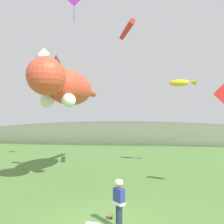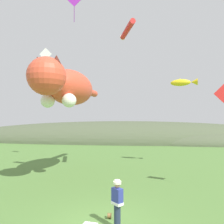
% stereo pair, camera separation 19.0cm
% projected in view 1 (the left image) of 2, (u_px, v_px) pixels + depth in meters
% --- Properties ---
extents(distant_hill_ridge, '(62.43, 11.93, 6.83)m').
position_uv_depth(distant_hill_ridge, '(132.00, 142.00, 36.39)').
color(distant_hill_ridge, '#4C563D').
rests_on(distant_hill_ridge, ground).
extents(festival_attendant, '(0.48, 0.48, 1.77)m').
position_uv_depth(festival_attendant, '(119.00, 203.00, 7.88)').
color(festival_attendant, '#232D47').
rests_on(festival_attendant, ground).
extents(kite_spool, '(0.14, 0.23, 0.23)m').
position_uv_depth(kite_spool, '(111.00, 216.00, 8.70)').
color(kite_spool, olive).
rests_on(kite_spool, ground).
extents(kite_giant_cat, '(3.43, 9.34, 2.85)m').
position_uv_depth(kite_giant_cat, '(66.00, 87.00, 14.50)').
color(kite_giant_cat, '#E04C33').
extents(kite_fish_windsock, '(2.15, 1.06, 0.64)m').
position_uv_depth(kite_fish_windsock, '(182.00, 83.00, 17.60)').
color(kite_fish_windsock, yellow).
extents(kite_tube_streamer, '(1.12, 2.83, 0.44)m').
position_uv_depth(kite_tube_streamer, '(127.00, 30.00, 14.83)').
color(kite_tube_streamer, red).
extents(kite_diamond_white, '(1.16, 0.03, 2.06)m').
position_uv_depth(kite_diamond_white, '(44.00, 54.00, 19.56)').
color(kite_diamond_white, white).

